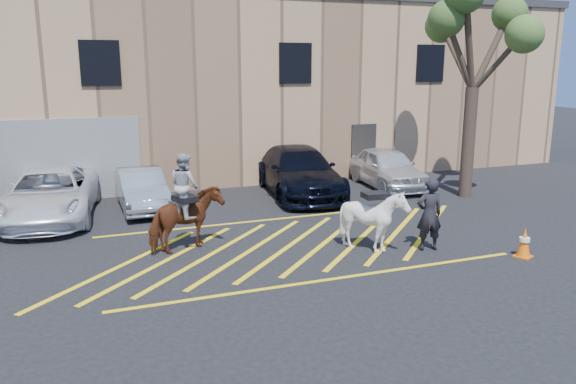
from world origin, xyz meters
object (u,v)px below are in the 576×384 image
object	(u,v)px
car_white_pickup	(50,195)
saddled_white	(374,220)
traffic_cone	(524,242)
handler	(429,215)
car_white_suv	(387,168)
tree	(476,29)
car_silver_sedan	(142,189)
car_blue_suv	(299,171)
mounted_bay	(186,212)

from	to	relation	value
car_white_pickup	saddled_white	world-z (taller)	saddled_white
traffic_cone	handler	bearing A→B (deg)	145.33
car_white_suv	tree	distance (m)	5.76
car_silver_sedan	traffic_cone	bearing A→B (deg)	-45.85
car_blue_suv	mounted_bay	world-z (taller)	mounted_bay
car_white_suv	tree	size ratio (longest dim) A/B	0.60
car_white_suv	mounted_bay	size ratio (longest dim) A/B	1.77
car_blue_suv	tree	distance (m)	7.62
car_silver_sedan	traffic_cone	distance (m)	11.43
car_white_pickup	handler	distance (m)	11.05
car_silver_sedan	handler	distance (m)	9.21
car_white_pickup	traffic_cone	xyz separation A→B (m)	(10.80, -7.78, -0.39)
handler	car_white_pickup	bearing A→B (deg)	-25.80
traffic_cone	saddled_white	bearing A→B (deg)	152.18
car_white_pickup	car_silver_sedan	bearing A→B (deg)	12.95
car_blue_suv	traffic_cone	size ratio (longest dim) A/B	7.82
car_white_pickup	car_silver_sedan	world-z (taller)	car_white_pickup
saddled_white	traffic_cone	world-z (taller)	saddled_white
car_white_suv	mounted_bay	world-z (taller)	mounted_bay
car_blue_suv	saddled_white	bearing A→B (deg)	-88.43
car_white_pickup	traffic_cone	bearing A→B (deg)	-28.94
car_blue_suv	car_white_suv	world-z (taller)	car_blue_suv
saddled_white	car_white_suv	bearing A→B (deg)	56.99
car_white_pickup	saddled_white	distance (m)	9.75
handler	car_white_suv	bearing A→B (deg)	-102.48
car_white_suv	saddled_white	world-z (taller)	saddled_white
car_silver_sedan	tree	bearing A→B (deg)	-12.74
mounted_bay	tree	xyz separation A→B (m)	(10.31, 2.39, 4.69)
mounted_bay	tree	distance (m)	11.58
saddled_white	car_blue_suv	bearing A→B (deg)	84.55
car_white_pickup	car_silver_sedan	size ratio (longest dim) A/B	1.39
car_white_suv	saddled_white	xyz separation A→B (m)	(-4.20, -6.47, 0.07)
car_white_pickup	car_white_suv	xyz separation A→B (m)	(11.81, 0.37, -0.01)
mounted_bay	traffic_cone	world-z (taller)	mounted_bay
car_silver_sedan	saddled_white	world-z (taller)	saddled_white
car_white_pickup	car_white_suv	bearing A→B (deg)	8.62
car_blue_suv	traffic_cone	world-z (taller)	car_blue_suv
car_silver_sedan	saddled_white	distance (m)	8.05
car_white_pickup	tree	bearing A→B (deg)	-1.49
tree	mounted_bay	bearing A→B (deg)	-166.93
saddled_white	car_white_pickup	bearing A→B (deg)	141.31
car_silver_sedan	traffic_cone	size ratio (longest dim) A/B	5.35
saddled_white	traffic_cone	bearing A→B (deg)	-27.82
car_silver_sedan	car_white_suv	world-z (taller)	car_white_suv
car_silver_sedan	mounted_bay	size ratio (longest dim) A/B	1.58
car_silver_sedan	mounted_bay	distance (m)	4.71
car_white_suv	saddled_white	size ratio (longest dim) A/B	2.72
car_white_pickup	car_white_suv	size ratio (longest dim) A/B	1.24
saddled_white	traffic_cone	distance (m)	3.64
car_silver_sedan	car_white_suv	xyz separation A→B (m)	(9.09, 0.08, 0.10)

